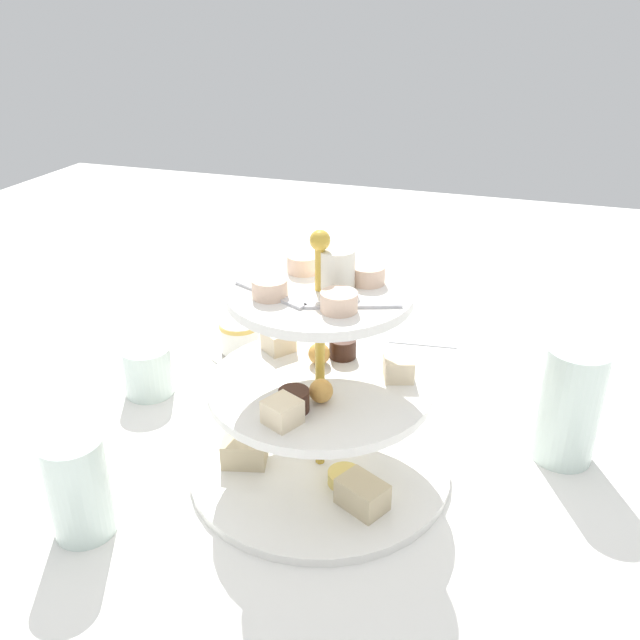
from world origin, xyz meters
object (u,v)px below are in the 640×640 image
water_glass_short_left (148,370)px  water_glass_mid_back (79,487)px  tiered_serving_stand (321,401)px  butter_knife_right (400,341)px  water_glass_tall_right (570,405)px  teacup_with_saucer (240,339)px

water_glass_short_left → water_glass_mid_back: (0.07, -0.24, 0.02)m
tiered_serving_stand → butter_knife_right: bearing=86.2°
water_glass_mid_back → butter_knife_right: bearing=66.5°
water_glass_tall_right → butter_knife_right: water_glass_tall_right is taller
water_glass_short_left → water_glass_mid_back: water_glass_mid_back is taller
tiered_serving_stand → water_glass_mid_back: bearing=-139.8°
tiered_serving_stand → water_glass_short_left: (-0.27, 0.08, -0.06)m
butter_knife_right → tiered_serving_stand: bearing=79.1°
water_glass_mid_back → water_glass_short_left: bearing=107.1°
tiered_serving_stand → teacup_with_saucer: (-0.19, 0.22, -0.06)m
water_glass_tall_right → teacup_with_saucer: (-0.45, 0.11, -0.04)m
water_glass_tall_right → water_glass_mid_back: water_glass_tall_right is taller
butter_knife_right → water_glass_mid_back: water_glass_mid_back is taller
teacup_with_saucer → water_glass_mid_back: bearing=-89.3°
butter_knife_right → water_glass_mid_back: (-0.21, -0.49, 0.05)m
tiered_serving_stand → water_glass_tall_right: (0.25, 0.11, -0.02)m
water_glass_tall_right → tiered_serving_stand: bearing=-156.8°
water_glass_short_left → water_glass_mid_back: size_ratio=0.62×
water_glass_short_left → butter_knife_right: (0.29, 0.24, -0.03)m
water_glass_short_left → teacup_with_saucer: 0.15m
water_glass_short_left → water_glass_tall_right: bearing=3.0°
tiered_serving_stand → water_glass_mid_back: 0.25m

